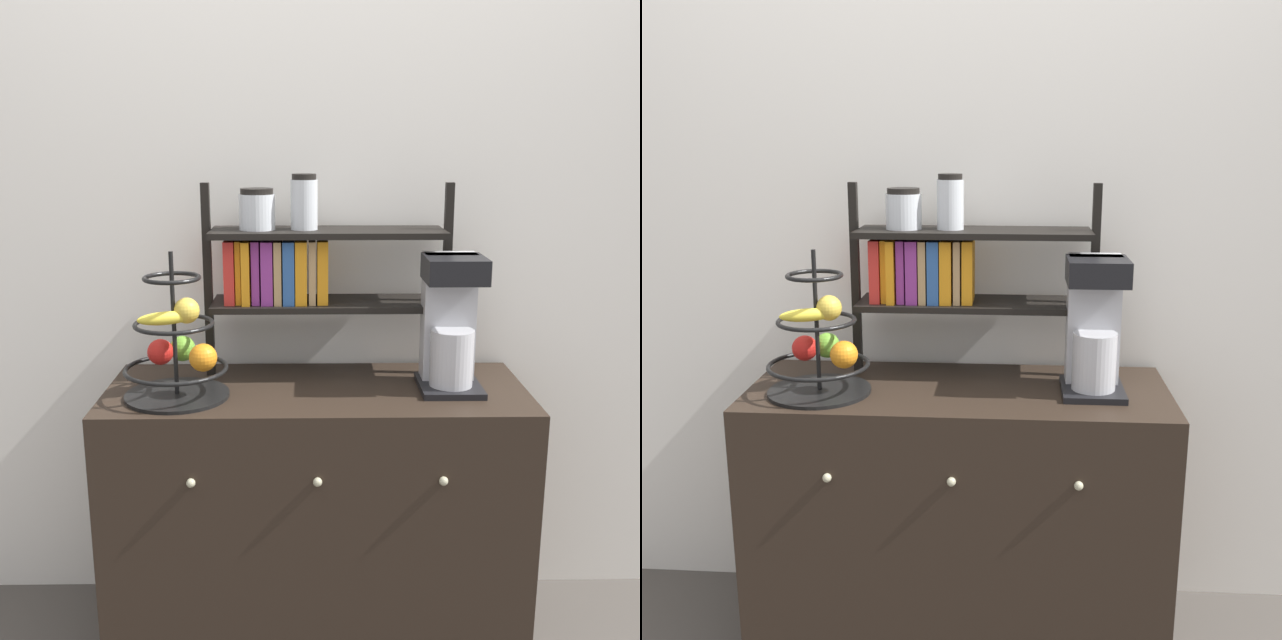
# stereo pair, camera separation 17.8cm
# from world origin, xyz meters

# --- Properties ---
(wall_back) EXTENTS (7.00, 0.05, 2.60)m
(wall_back) POSITION_xyz_m (0.00, 0.52, 1.30)
(wall_back) COLOR silver
(wall_back) RESTS_ON ground_plane
(sideboard) EXTENTS (1.19, 0.49, 0.79)m
(sideboard) POSITION_xyz_m (0.00, 0.24, 0.39)
(sideboard) COLOR black
(sideboard) RESTS_ON ground_plane
(coffee_maker) EXTENTS (0.17, 0.20, 0.38)m
(coffee_maker) POSITION_xyz_m (0.38, 0.24, 0.98)
(coffee_maker) COLOR black
(coffee_maker) RESTS_ON sideboard
(fruit_stand) EXTENTS (0.29, 0.29, 0.40)m
(fruit_stand) POSITION_xyz_m (-0.38, 0.17, 0.92)
(fruit_stand) COLOR black
(fruit_stand) RESTS_ON sideboard
(shelf_hutch) EXTENTS (0.72, 0.20, 0.59)m
(shelf_hutch) POSITION_xyz_m (-0.06, 0.37, 1.13)
(shelf_hutch) COLOR black
(shelf_hutch) RESTS_ON sideboard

